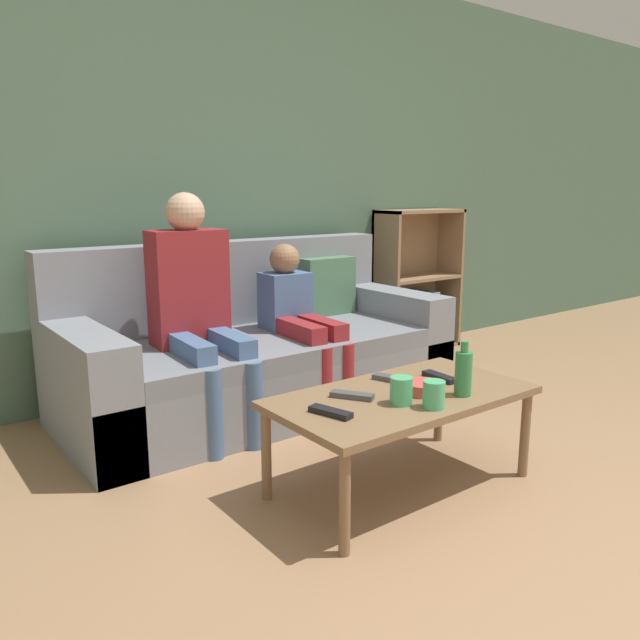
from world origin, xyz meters
TOP-DOWN VIEW (x-y plane):
  - ground_plane at (0.00, 0.00)m, footprint 22.00×22.00m
  - wall_back at (0.00, 2.52)m, footprint 12.00×0.06m
  - couch at (0.01, 1.97)m, footprint 2.12×0.93m
  - bookshelf at (1.64, 2.36)m, footprint 0.70×0.28m
  - coffee_table at (-0.05, 0.76)m, footprint 1.06×0.56m
  - person_adult at (-0.40, 1.88)m, footprint 0.38×0.65m
  - person_child at (0.19, 1.82)m, footprint 0.27×0.64m
  - cup_near at (-0.14, 0.67)m, footprint 0.09×0.09m
  - cup_far at (-0.07, 0.57)m, footprint 0.08×0.08m
  - tv_remote_0 at (-0.43, 0.74)m, footprint 0.09×0.18m
  - tv_remote_1 at (0.21, 0.80)m, footprint 0.06×0.17m
  - tv_remote_2 at (0.03, 0.90)m, footprint 0.10×0.18m
  - tv_remote_3 at (-0.25, 0.84)m, footprint 0.13×0.17m
  - snack_bowl at (0.02, 0.71)m, footprint 0.15×0.15m
  - bottle at (0.13, 0.60)m, footprint 0.07×0.07m

SIDE VIEW (x-z plane):
  - ground_plane at x=0.00m, z-range 0.00..0.00m
  - couch at x=0.01m, z-range -0.16..0.75m
  - coffee_table at x=-0.05m, z-range 0.16..0.57m
  - bookshelf at x=1.64m, z-range -0.14..0.91m
  - tv_remote_0 at x=-0.43m, z-range 0.40..0.42m
  - tv_remote_1 at x=0.21m, z-range 0.40..0.42m
  - tv_remote_2 at x=0.03m, z-range 0.40..0.42m
  - tv_remote_3 at x=-0.25m, z-range 0.40..0.42m
  - snack_bowl at x=0.02m, z-range 0.40..0.45m
  - cup_far at x=-0.07m, z-range 0.40..0.51m
  - cup_near at x=-0.14m, z-range 0.40..0.51m
  - bottle at x=0.13m, z-range 0.39..0.61m
  - person_child at x=0.19m, z-range 0.07..0.97m
  - person_adult at x=-0.40m, z-range 0.08..1.27m
  - wall_back at x=0.00m, z-range 0.00..2.60m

